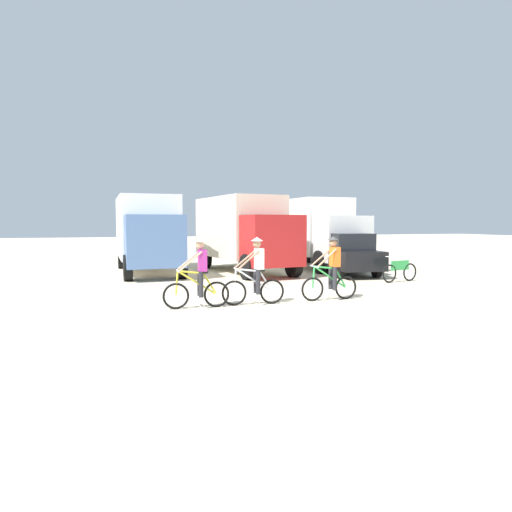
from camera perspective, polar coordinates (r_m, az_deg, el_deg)
name	(u,v)px	position (r m, az deg, el deg)	size (l,w,h in m)	color
ground_plane	(308,307)	(12.05, 6.54, -6.35)	(120.00, 120.00, 0.00)	beige
box_truck_avon_van	(147,230)	(20.49, -13.51, 3.19)	(2.50, 6.79, 3.35)	white
box_truck_cream_rv	(243,230)	(20.22, -1.59, 3.30)	(3.15, 6.98, 3.35)	beige
box_truck_white_box	(312,229)	(22.60, 7.09, 3.37)	(2.68, 6.85, 3.35)	white
sedan_parked	(346,254)	(19.54, 11.30, 0.27)	(2.25, 4.38, 1.76)	black
cyclist_orange_shirt	(199,276)	(11.74, -7.24, -2.47)	(1.73, 0.52, 1.82)	black
cyclist_cowboy_hat	(255,273)	(12.13, -0.07, -2.22)	(1.73, 0.52, 1.82)	black
cyclist_near_camera	(331,271)	(13.02, 9.48, -1.83)	(1.73, 0.52, 1.82)	black
bicycle_spare	(400,271)	(17.64, 17.65, -1.85)	(1.71, 0.53, 0.97)	black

